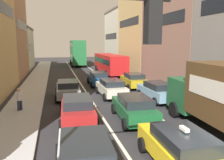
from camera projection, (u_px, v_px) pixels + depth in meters
name	position (u px, v px, depth m)	size (l,w,h in m)	color
sidewalk_left	(34.00, 85.00, 24.59)	(2.60, 64.00, 0.14)	#B5B5B5
lane_stripe_left	(80.00, 83.00, 25.81)	(0.16, 60.00, 0.01)	silver
lane_stripe_right	(109.00, 82.00, 26.63)	(0.16, 60.00, 0.01)	silver
building_row_right	(169.00, 28.00, 28.92)	(7.20, 43.90, 14.10)	beige
traffic_light_pole	(55.00, 84.00, 4.13)	(3.58, 0.38, 5.50)	#2D2D33
taxi_centre_lane_front	(181.00, 149.00, 8.15)	(2.19, 4.36, 1.66)	yellow
sedan_left_lane_front	(85.00, 157.00, 7.54)	(2.23, 4.38, 1.49)	silver
sedan_centre_lane_second	(134.00, 107.00, 13.35)	(2.25, 4.39, 1.49)	#19592D
wagon_left_lane_second	(77.00, 108.00, 13.19)	(2.21, 4.37, 1.49)	#A51E1E
hatchback_centre_lane_third	(111.00, 87.00, 19.36)	(2.15, 4.34, 1.49)	beige
sedan_left_lane_third	(68.00, 89.00, 18.81)	(2.14, 4.34, 1.49)	gray
coupe_centre_lane_fourth	(98.00, 78.00, 24.61)	(2.14, 4.34, 1.49)	#194C8C
sedan_right_lane_behind_truck	(158.00, 91.00, 18.02)	(2.15, 4.34, 1.49)	#759EB7
wagon_right_lane_far	(134.00, 80.00, 23.35)	(2.20, 4.37, 1.49)	#B29319
bus_mid_queue_primary	(110.00, 62.00, 33.06)	(2.90, 10.53, 2.90)	#B21919
bus_far_queue_secondary	(77.00, 52.00, 46.14)	(2.95, 10.55, 5.06)	#1E6033
pedestrian_near_kerb	(19.00, 98.00, 14.91)	(0.46, 0.36, 1.66)	#262D47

